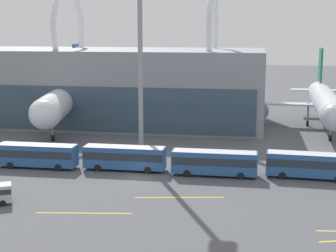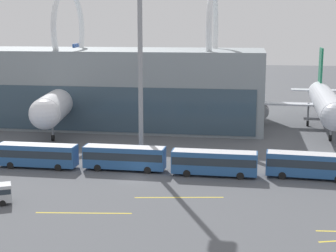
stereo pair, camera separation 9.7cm
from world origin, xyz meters
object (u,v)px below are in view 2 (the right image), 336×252
object	(u,v)px
airliner_at_gate_far	(325,102)
shuttle_bus_4	(310,164)
floodlight_mast	(140,37)
shuttle_bus_3	(214,161)
shuttle_bus_2	(124,156)
airliner_at_gate_near	(65,98)
shuttle_bus_1	(37,154)

from	to	relation	value
airliner_at_gate_far	shuttle_bus_4	world-z (taller)	airliner_at_gate_far
floodlight_mast	shuttle_bus_4	bearing A→B (deg)	-17.13
airliner_at_gate_far	shuttle_bus_3	xyz separation A→B (m)	(-19.13, -38.25, -3.21)
shuttle_bus_2	shuttle_bus_3	bearing A→B (deg)	-3.07
airliner_at_gate_near	shuttle_bus_1	xyz separation A→B (m)	(7.03, -30.31, -3.77)
airliner_at_gate_near	floodlight_mast	xyz separation A→B (m)	(20.32, -22.02, 12.51)
shuttle_bus_3	airliner_at_gate_near	bearing A→B (deg)	137.00
shuttle_bus_4	floodlight_mast	world-z (taller)	floodlight_mast
shuttle_bus_1	floodlight_mast	world-z (taller)	floodlight_mast
shuttle_bus_1	shuttle_bus_4	xyz separation A→B (m)	(37.72, 0.76, 0.00)
airliner_at_gate_far	floodlight_mast	xyz separation A→B (m)	(-30.98, -29.92, 13.07)
airliner_at_gate_far	floodlight_mast	size ratio (longest dim) A/B	1.39
shuttle_bus_4	floodlight_mast	distance (m)	30.30
shuttle_bus_1	shuttle_bus_4	distance (m)	37.72
floodlight_mast	shuttle_bus_3	bearing A→B (deg)	-35.12
shuttle_bus_4	shuttle_bus_2	bearing A→B (deg)	-176.19
airliner_at_gate_near	shuttle_bus_3	world-z (taller)	airliner_at_gate_near
airliner_at_gate_far	shuttle_bus_1	distance (m)	58.57
shuttle_bus_1	shuttle_bus_2	distance (m)	12.59
shuttle_bus_2	shuttle_bus_3	world-z (taller)	same
shuttle_bus_3	floodlight_mast	xyz separation A→B (m)	(-11.85, 8.33, 16.29)
airliner_at_gate_near	shuttle_bus_2	size ratio (longest dim) A/B	3.69
shuttle_bus_4	shuttle_bus_3	bearing A→B (deg)	-172.68
airliner_at_gate_far	airliner_at_gate_near	bearing A→B (deg)	-78.77
airliner_at_gate_near	floodlight_mast	size ratio (longest dim) A/B	1.33
airliner_at_gate_far	shuttle_bus_3	world-z (taller)	airliner_at_gate_far
shuttle_bus_1	airliner_at_gate_near	bearing A→B (deg)	103.23
airliner_at_gate_near	shuttle_bus_4	world-z (taller)	airliner_at_gate_near
shuttle_bus_3	shuttle_bus_4	size ratio (longest dim) A/B	0.99
shuttle_bus_1	shuttle_bus_4	size ratio (longest dim) A/B	0.99
airliner_at_gate_far	floodlight_mast	bearing A→B (deg)	-43.51
shuttle_bus_2	floodlight_mast	world-z (taller)	floodlight_mast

